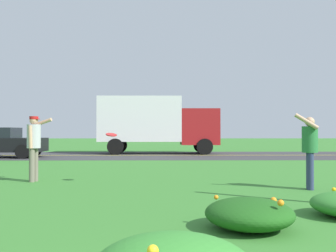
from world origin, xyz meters
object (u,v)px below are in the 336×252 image
person_thrower_red_cap_gray_shirt (34,142)px  person_catcher_green_shirt (310,146)px  frisbee_red (111,135)px  box_truck_red (156,122)px

person_thrower_red_cap_gray_shirt → person_catcher_green_shirt: person_catcher_green_shirt is taller
person_thrower_red_cap_gray_shirt → person_catcher_green_shirt: bearing=-12.7°
frisbee_red → box_truck_red: 13.13m
person_catcher_green_shirt → box_truck_red: size_ratio=0.25×
person_catcher_green_shirt → frisbee_red: bearing=166.6°
person_thrower_red_cap_gray_shirt → box_truck_red: size_ratio=0.25×
person_thrower_red_cap_gray_shirt → box_truck_red: bearing=77.1°
person_thrower_red_cap_gray_shirt → person_catcher_green_shirt: 6.66m
person_catcher_green_shirt → frisbee_red: person_catcher_green_shirt is taller
person_catcher_green_shirt → box_truck_red: 14.62m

